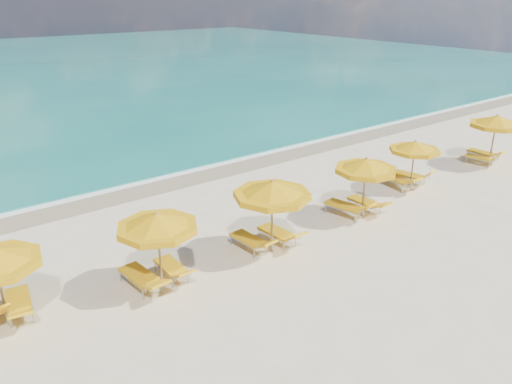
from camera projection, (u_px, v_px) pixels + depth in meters
ground_plane at (282, 237)px, 17.42m from camera, size 120.00×120.00×0.00m
wet_sand_band at (178, 178)px, 22.85m from camera, size 120.00×2.60×0.01m
foam_line at (169, 173)px, 23.44m from camera, size 120.00×1.20×0.03m
whitecap_far at (163, 99)px, 39.57m from camera, size 18.00×0.30×0.05m
umbrella_3 at (157, 223)px, 13.80m from camera, size 2.50×2.50×2.36m
umbrella_4 at (272, 190)px, 15.63m from camera, size 2.50×2.50×2.53m
umbrella_5 at (366, 166)px, 18.28m from camera, size 2.80×2.80×2.35m
umbrella_6 at (415, 147)px, 21.07m from camera, size 2.80×2.80×2.15m
umbrella_7 at (496, 122)px, 23.90m from camera, size 2.71×2.71×2.51m
lounger_2_right at (20, 307)px, 13.17m from camera, size 0.89×1.96×0.71m
lounger_3_left at (141, 281)px, 14.33m from camera, size 0.80×2.03×0.71m
lounger_3_right at (172, 271)px, 14.86m from camera, size 0.63×1.78×0.71m
lounger_4_left at (249, 244)px, 16.48m from camera, size 0.71×1.87×0.71m
lounger_4_right at (278, 237)px, 16.90m from camera, size 0.72×1.92×0.79m
lounger_5_left at (346, 210)px, 18.94m from camera, size 1.01×2.03×0.84m
lounger_5_right at (365, 205)px, 19.45m from camera, size 0.61×1.80×0.64m
lounger_6_left at (397, 183)px, 21.65m from camera, size 0.90×2.05×0.81m
lounger_6_right at (410, 178)px, 22.17m from camera, size 0.92×1.87×0.84m
lounger_7_left at (480, 160)px, 24.55m from camera, size 0.82×1.75×0.82m
lounger_7_right at (483, 156)px, 25.25m from camera, size 0.62×1.84×0.75m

